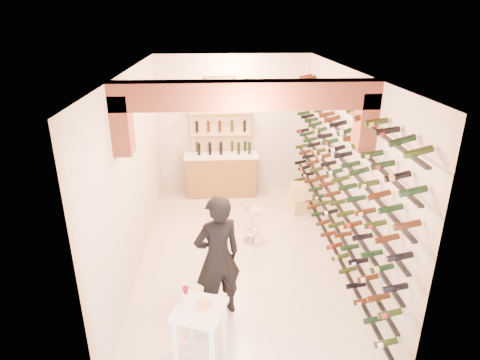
% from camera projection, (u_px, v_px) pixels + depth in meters
% --- Properties ---
extents(ground, '(6.00, 6.00, 0.00)m').
position_uv_depth(ground, '(241.00, 253.00, 7.38)').
color(ground, beige).
rests_on(ground, ground).
extents(room_shell, '(3.52, 6.02, 3.21)m').
position_uv_depth(room_shell, '(242.00, 136.00, 6.29)').
color(room_shell, beige).
rests_on(room_shell, ground).
extents(wine_rack, '(0.32, 5.70, 2.56)m').
position_uv_depth(wine_rack, '(332.00, 171.00, 6.88)').
color(wine_rack, black).
rests_on(wine_rack, ground).
extents(back_counter, '(1.70, 0.62, 1.29)m').
position_uv_depth(back_counter, '(221.00, 173.00, 9.61)').
color(back_counter, brown).
rests_on(back_counter, ground).
extents(back_shelving, '(1.40, 0.31, 2.73)m').
position_uv_depth(back_shelving, '(221.00, 144.00, 9.60)').
color(back_shelving, tan).
rests_on(back_shelving, ground).
extents(tasting_table, '(0.71, 0.71, 0.99)m').
position_uv_depth(tasting_table, '(200.00, 318.00, 4.83)').
color(tasting_table, white).
rests_on(tasting_table, ground).
extents(white_stool, '(0.32, 0.32, 0.40)m').
position_uv_depth(white_stool, '(203.00, 315.00, 5.57)').
color(white_stool, white).
rests_on(white_stool, ground).
extents(person, '(0.79, 0.66, 1.84)m').
position_uv_depth(person, '(218.00, 257.00, 5.58)').
color(person, black).
rests_on(person, ground).
extents(chrome_barstool, '(0.35, 0.35, 0.68)m').
position_uv_depth(chrome_barstool, '(252.00, 223.00, 7.61)').
color(chrome_barstool, silver).
rests_on(chrome_barstool, ground).
extents(crate_lower, '(0.68, 0.59, 0.34)m').
position_uv_depth(crate_lower, '(300.00, 203.00, 8.92)').
color(crate_lower, '#D7B976').
rests_on(crate_lower, ground).
extents(crate_upper, '(0.55, 0.44, 0.28)m').
position_uv_depth(crate_upper, '(301.00, 190.00, 8.80)').
color(crate_upper, '#D7B976').
rests_on(crate_upper, crate_lower).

